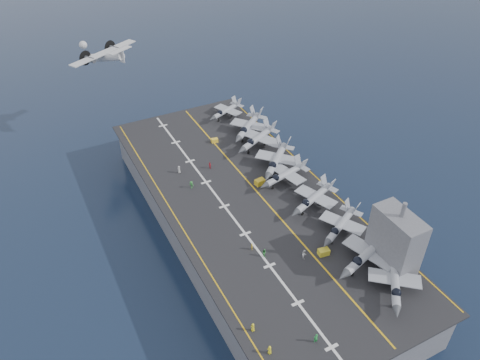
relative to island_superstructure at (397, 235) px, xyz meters
name	(u,v)px	position (x,y,z in m)	size (l,w,h in m)	color
ground	(248,232)	(-15.00, 30.00, -17.90)	(500.00, 500.00, 0.00)	#142135
hull	(248,216)	(-15.00, 30.00, -12.90)	(36.00, 90.00, 10.00)	#56595E
flight_deck	(248,199)	(-15.00, 30.00, -7.70)	(38.00, 92.00, 0.40)	black
foul_line	(260,195)	(-12.00, 30.00, -7.48)	(0.35, 90.00, 0.02)	gold
landing_centerline	(224,206)	(-21.00, 30.00, -7.48)	(0.50, 90.00, 0.02)	silver
deck_edge_port	(178,221)	(-32.00, 30.00, -7.48)	(0.25, 90.00, 0.02)	gold
deck_edge_stbd	(315,176)	(3.50, 30.00, -7.48)	(0.25, 90.00, 0.02)	gold
island_superstructure	(397,235)	(0.00, 0.00, 0.00)	(5.00, 10.00, 15.00)	#56595E
fighter_jet_0	(395,281)	(-3.98, -5.41, -5.04)	(16.33, 16.95, 4.92)	gray
fighter_jet_1	(367,253)	(-4.21, 2.01, -4.76)	(18.16, 14.67, 5.48)	#8E969D
fighter_jet_2	(341,224)	(-3.39, 11.24, -5.08)	(16.70, 14.78, 4.85)	#8C939C
fighter_jet_3	(314,197)	(-3.40, 20.97, -5.01)	(16.76, 13.99, 4.97)	gray
fighter_jet_4	(285,174)	(-4.36, 31.36, -5.06)	(15.83, 12.32, 4.89)	#8F969D
fighter_jet_5	(277,159)	(-3.17, 37.33, -4.70)	(19.14, 18.85, 5.60)	#939CA3
fighter_jet_6	(258,138)	(-2.36, 48.18, -4.84)	(18.26, 15.93, 5.32)	gray
fighter_jet_7	(249,126)	(-1.63, 54.73, -4.74)	(18.97, 18.28, 5.51)	#A0A8B2
fighter_jet_8	(226,110)	(-2.73, 66.29, -5.29)	(15.04, 12.84, 4.42)	#969EA6
tow_cart_a	(324,252)	(-10.00, 7.72, -6.85)	(2.32, 1.66, 1.30)	gold
tow_cart_b	(260,182)	(-10.02, 33.44, -6.82)	(2.45, 1.78, 1.36)	gold
tow_cart_c	(215,140)	(-11.66, 55.34, -6.97)	(1.92, 1.40, 1.06)	yellow
crew_0	(270,350)	(-30.49, -6.26, -6.62)	(0.89, 1.17, 1.76)	yellow
crew_1	(252,246)	(-21.90, 15.42, -6.70)	(0.91, 1.11, 1.60)	gold
crew_2	(264,253)	(-20.63, 12.76, -6.59)	(0.94, 1.21, 1.81)	green
crew_3	(191,185)	(-24.92, 39.56, -6.57)	(1.33, 1.29, 1.86)	#2B8932
crew_4	(210,165)	(-17.75, 44.84, -6.63)	(0.71, 1.05, 1.74)	red
crew_5	(179,169)	(-25.24, 46.56, -6.54)	(0.80, 1.17, 1.93)	silver
crew_6	(316,338)	(-22.76, -7.93, -6.49)	(1.27, 0.89, 2.03)	green
crew_7	(304,254)	(-13.93, 8.75, -6.48)	(1.28, 1.46, 2.04)	white
transport_plane	(105,57)	(-30.15, 89.33, 7.51)	(27.95, 25.16, 5.48)	silver
crew_8	(253,327)	(-30.84, -1.32, -6.62)	(0.89, 1.17, 1.76)	yellow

